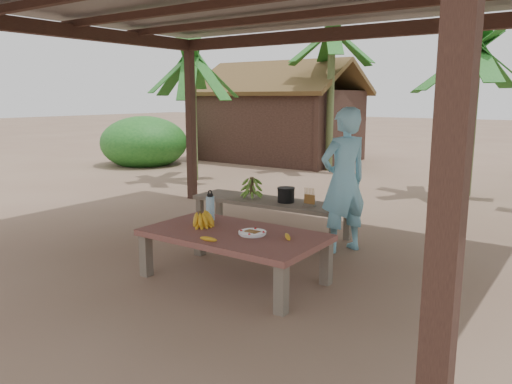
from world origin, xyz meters
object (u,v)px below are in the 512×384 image
Objects in this scene: water_flask at (210,207)px; cooking_pot at (286,195)px; bench at (270,204)px; work_table at (234,238)px; plate at (252,233)px; ripe_banana_bunch at (200,218)px; woman at (344,180)px.

water_flask reaches higher than cooking_pot.
bench is 9.96× the size of cooking_pot.
plate is at bearing 7.08° from work_table.
woman is (0.89, 1.55, 0.27)m from ripe_banana_bunch.
bench is 1.76m from ripe_banana_bunch.
bench is at bearing 118.28° from plate.
work_table is at bearing 2.17° from ripe_banana_bunch.
water_flask is 1.63m from woman.
woman is (1.16, -0.18, 0.46)m from bench.
ripe_banana_bunch is 1.80m from woman.
water_flask is at bearing 107.50° from ripe_banana_bunch.
cooking_pot is at bearing 111.28° from plate.
bench is 0.29m from cooking_pot.
cooking_pot is (0.06, 1.48, -0.10)m from water_flask.
woman is at bearing 80.47° from plate.
ripe_banana_bunch is (-0.43, -0.02, 0.15)m from work_table.
work_table is 0.23m from plate.
work_table is 0.60m from water_flask.
cooking_pot is at bearing 90.79° from ripe_banana_bunch.
work_table is 1.05× the size of woman.
cooking_pot is at bearing 87.72° from water_flask.
ripe_banana_bunch reaches higher than plate.
plate is 1.23× the size of cooking_pot.
bench is at bearing -177.18° from cooking_pot.
plate is 1.82m from cooking_pot.
water_flask is at bearing 163.05° from plate.
ripe_banana_bunch reaches higher than work_table.
plate is (0.64, 0.04, -0.07)m from ripe_banana_bunch.
bench is (-0.70, 1.71, -0.04)m from work_table.
ripe_banana_bunch is at bearing -176.08° from plate.
cooking_pot reaches higher than plate.
work_table is 0.46m from ripe_banana_bunch.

